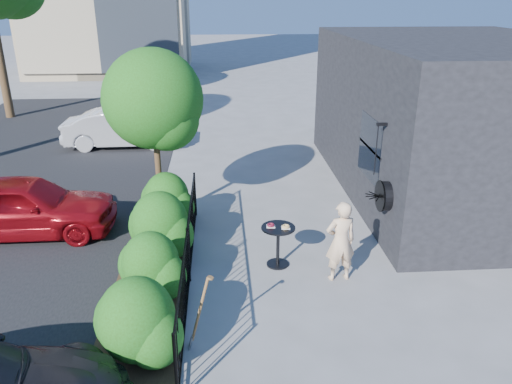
{
  "coord_description": "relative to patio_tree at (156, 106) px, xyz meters",
  "views": [
    {
      "loc": [
        -0.84,
        -8.18,
        5.05
      ],
      "look_at": [
        -0.14,
        1.42,
        1.2
      ],
      "focal_mm": 35.0,
      "sensor_mm": 36.0,
      "label": 1
    }
  ],
  "objects": [
    {
      "name": "cafe_table",
      "position": [
        2.46,
        -2.28,
        -2.19
      ],
      "size": [
        0.66,
        0.66,
        0.89
      ],
      "rotation": [
        0.0,
        0.0,
        -0.09
      ],
      "color": "black",
      "rests_on": "ground"
    },
    {
      "name": "patio_tree",
      "position": [
        0.0,
        0.0,
        0.0
      ],
      "size": [
        2.2,
        2.2,
        3.94
      ],
      "color": "#3F2B19",
      "rests_on": "ground"
    },
    {
      "name": "planting_bed",
      "position": [
        0.04,
        -2.76,
        -2.72
      ],
      "size": [
        1.3,
        6.0,
        0.08
      ],
      "primitive_type": "cube",
      "color": "#382616",
      "rests_on": "ground"
    },
    {
      "name": "ground",
      "position": [
        2.24,
        -2.76,
        -2.76
      ],
      "size": [
        120.0,
        120.0,
        0.0
      ],
      "primitive_type": "plane",
      "color": "gray",
      "rests_on": "ground"
    },
    {
      "name": "shrubs",
      "position": [
        0.14,
        -2.66,
        -2.06
      ],
      "size": [
        1.1,
        5.6,
        1.24
      ],
      "color": "#225012",
      "rests_on": "ground"
    },
    {
      "name": "fence",
      "position": [
        0.74,
        -2.76,
        -2.2
      ],
      "size": [
        0.05,
        6.05,
        1.1
      ],
      "color": "black",
      "rests_on": "ground"
    },
    {
      "name": "car_red",
      "position": [
        -3.0,
        -0.49,
        -2.09
      ],
      "size": [
        3.98,
        1.62,
        1.35
      ],
      "primitive_type": "imported",
      "rotation": [
        0.0,
        0.0,
        1.58
      ],
      "color": "maroon",
      "rests_on": "ground"
    },
    {
      "name": "woman",
      "position": [
        3.54,
        -2.87,
        -1.97
      ],
      "size": [
        0.62,
        0.45,
        1.58
      ],
      "primitive_type": "imported",
      "rotation": [
        0.0,
        0.0,
        3.28
      ],
      "color": "beige",
      "rests_on": "ground"
    },
    {
      "name": "shop_building",
      "position": [
        7.73,
        1.74,
        -0.76
      ],
      "size": [
        6.22,
        9.0,
        4.0
      ],
      "color": "black",
      "rests_on": "ground"
    },
    {
      "name": "shovel",
      "position": [
        0.98,
        -4.66,
        -2.21
      ],
      "size": [
        0.42,
        0.16,
        1.26
      ],
      "color": "brown",
      "rests_on": "ground"
    },
    {
      "name": "car_silver",
      "position": [
        -2.03,
        6.34,
        -2.11
      ],
      "size": [
        4.01,
        1.45,
        1.31
      ],
      "primitive_type": "imported",
      "rotation": [
        0.0,
        0.0,
        1.59
      ],
      "color": "silver",
      "rests_on": "ground"
    }
  ]
}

